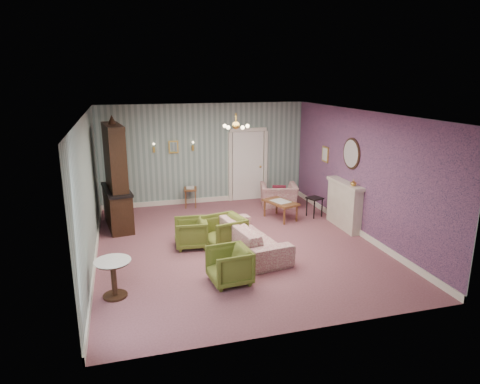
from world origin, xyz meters
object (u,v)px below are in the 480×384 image
object	(u,v)px
coffee_table	(280,210)
sofa_chintz	(251,231)
side_table_black	(314,207)
olive_chair_a	(229,264)
dresser	(115,174)
olive_chair_b	(224,231)
pedestal_table	(114,278)
olive_chair_c	(191,232)
wingback_chair	(279,192)
fireplace	(344,205)

from	to	relation	value
coffee_table	sofa_chintz	bearing A→B (deg)	-127.05
side_table_black	coffee_table	bearing A→B (deg)	176.10
olive_chair_a	dresser	world-z (taller)	dresser
olive_chair_b	pedestal_table	bearing A→B (deg)	-69.12
olive_chair_a	sofa_chintz	xyz separation A→B (m)	(0.80, 1.31, 0.07)
olive_chair_b	side_table_black	bearing A→B (deg)	103.78
sofa_chintz	olive_chair_c	bearing A→B (deg)	55.74
dresser	olive_chair_a	bearing A→B (deg)	-70.34
olive_chair_c	coffee_table	distance (m)	2.87
olive_chair_c	dresser	world-z (taller)	dresser
sofa_chintz	olive_chair_a	bearing A→B (deg)	139.58
olive_chair_b	sofa_chintz	bearing A→B (deg)	45.95
olive_chair_c	pedestal_table	bearing A→B (deg)	-36.01
coffee_table	dresser	bearing A→B (deg)	172.40
olive_chair_c	coffee_table	world-z (taller)	olive_chair_c
wingback_chair	olive_chair_c	bearing A→B (deg)	51.38
dresser	coffee_table	distance (m)	4.28
olive_chair_c	fireplace	xyz separation A→B (m)	(3.85, 0.24, 0.23)
olive_chair_a	wingback_chair	bearing A→B (deg)	143.11
dresser	fireplace	distance (m)	5.65
fireplace	side_table_black	size ratio (longest dim) A/B	2.64
pedestal_table	olive_chair_b	bearing A→B (deg)	34.54
wingback_chair	dresser	xyz separation A→B (m)	(-4.44, -0.50, 0.91)
wingback_chair	pedestal_table	xyz separation A→B (m)	(-4.53, -4.16, -0.10)
olive_chair_b	wingback_chair	world-z (taller)	wingback_chair
olive_chair_c	sofa_chintz	world-z (taller)	sofa_chintz
olive_chair_b	coffee_table	xyz separation A→B (m)	(1.88, 1.53, -0.15)
wingback_chair	side_table_black	bearing A→B (deg)	131.42
wingback_chair	pedestal_table	size ratio (longest dim) A/B	1.49
dresser	pedestal_table	xyz separation A→B (m)	(-0.09, -3.66, -1.01)
side_table_black	pedestal_table	bearing A→B (deg)	-149.24
sofa_chintz	dresser	bearing A→B (deg)	40.00
olive_chair_b	dresser	world-z (taller)	dresser
wingback_chair	side_table_black	xyz separation A→B (m)	(0.60, -1.11, -0.17)
coffee_table	olive_chair_a	bearing A→B (deg)	-124.81
olive_chair_c	wingback_chair	size ratio (longest dim) A/B	0.70
olive_chair_c	fireplace	world-z (taller)	fireplace
dresser	pedestal_table	world-z (taller)	dresser
olive_chair_a	dresser	size ratio (longest dim) A/B	0.27
olive_chair_c	coffee_table	xyz separation A→B (m)	(2.57, 1.26, -0.11)
olive_chair_a	fireplace	size ratio (longest dim) A/B	0.52
fireplace	coffee_table	size ratio (longest dim) A/B	1.48
sofa_chintz	dresser	size ratio (longest dim) A/B	0.83
olive_chair_c	dresser	bearing A→B (deg)	-134.84
olive_chair_b	fireplace	xyz separation A→B (m)	(3.15, 0.51, 0.18)
olive_chair_a	sofa_chintz	size ratio (longest dim) A/B	0.33
pedestal_table	coffee_table	bearing A→B (deg)	36.65
fireplace	side_table_black	xyz separation A→B (m)	(-0.33, 0.95, -0.31)
olive_chair_b	olive_chair_c	world-z (taller)	olive_chair_b
fireplace	olive_chair_a	bearing A→B (deg)	-148.49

